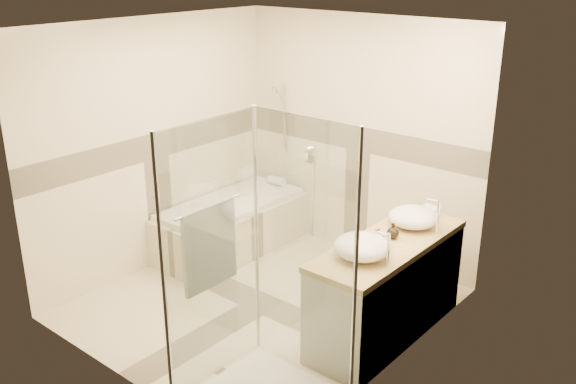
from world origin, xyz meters
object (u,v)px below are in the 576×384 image
Objects in this scene: bathtub at (232,223)px; vanity at (387,288)px; vessel_sink_far at (362,247)px; shower_enclosure at (257,333)px; amenity_bottle_a at (378,238)px; vessel_sink_near at (413,217)px; amenity_bottle_b at (393,231)px.

vanity is at bearing -9.25° from bathtub.
vanity is 0.63m from vessel_sink_far.
shower_enclosure reaches higher than vessel_sink_far.
bathtub is 2.47m from shower_enclosure.
bathtub is at bearing 166.93° from amenity_bottle_a.
shower_enclosure is 1.75m from vessel_sink_near.
amenity_bottle_b is at bearing 90.00° from amenity_bottle_a.
vessel_sink_far is 2.82× the size of amenity_bottle_a.
shower_enclosure is 4.59× the size of vessel_sink_far.
vessel_sink_far is 3.37× the size of amenity_bottle_b.
vessel_sink_far is at bearing 73.14° from shower_enclosure.
shower_enclosure is at bearing -106.86° from vessel_sink_far.
amenity_bottle_a is (0.00, 0.23, -0.01)m from vessel_sink_far.
vessel_sink_far is 0.45m from amenity_bottle_b.
bathtub is 2.34m from vessel_sink_far.
vanity is 0.50m from amenity_bottle_b.
bathtub is at bearing 161.30° from vessel_sink_far.
amenity_bottle_a is at bearing -97.88° from vanity.
shower_enclosure reaches higher than bathtub.
amenity_bottle_b is at bearing 78.60° from shower_enclosure.
vessel_sink_near is 3.19× the size of amenity_bottle_b.
bathtub is 1.05× the size of vanity.
bathtub is 10.80× the size of amenity_bottle_a.
bathtub is 4.05× the size of vessel_sink_near.
shower_enclosure is 1.04m from vessel_sink_far.
shower_enclosure is (-0.29, -1.27, 0.08)m from vanity.
shower_enclosure is at bearing -99.26° from vessel_sink_near.
amenity_bottle_b is (0.00, 0.45, -0.02)m from vessel_sink_far.
vanity is at bearing 82.12° from amenity_bottle_a.
amenity_bottle_a reaches higher than vanity.
vanity is 1.31m from shower_enclosure.
bathtub is 2.27m from amenity_bottle_a.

